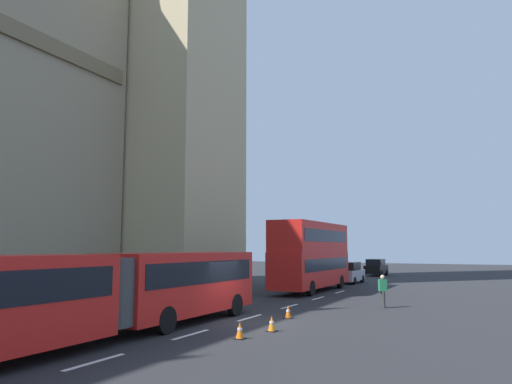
% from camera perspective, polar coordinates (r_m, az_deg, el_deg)
% --- Properties ---
extents(ground_plane, '(160.00, 160.00, 0.00)m').
position_cam_1_polar(ground_plane, '(20.92, -2.10, -15.28)').
color(ground_plane, '#262628').
extents(lane_centre_marking, '(29.80, 0.16, 0.01)m').
position_cam_1_polar(lane_centre_marking, '(21.82, -0.76, -14.92)').
color(lane_centre_marking, silver).
rests_on(lane_centre_marking, ground_plane).
extents(articulated_bus, '(17.53, 2.54, 2.90)m').
position_cam_1_polar(articulated_bus, '(17.05, -18.23, -10.99)').
color(articulated_bus, red).
rests_on(articulated_bus, ground_plane).
extents(double_decker_bus, '(10.35, 2.54, 4.90)m').
position_cam_1_polar(double_decker_bus, '(34.85, 6.71, -7.35)').
color(double_decker_bus, red).
rests_on(double_decker_bus, ground_plane).
extents(sedan_lead, '(4.40, 1.86, 1.85)m').
position_cam_1_polar(sedan_lead, '(43.09, 11.13, -9.53)').
color(sedan_lead, '#B7B7BC').
rests_on(sedan_lead, ground_plane).
extents(sedan_trailing, '(4.40, 1.86, 1.85)m').
position_cam_1_polar(sedan_trailing, '(55.25, 14.30, -8.81)').
color(sedan_trailing, black).
rests_on(sedan_trailing, ground_plane).
extents(traffic_cone_west, '(0.36, 0.36, 0.58)m').
position_cam_1_polar(traffic_cone_west, '(16.92, -1.96, -16.35)').
color(traffic_cone_west, black).
rests_on(traffic_cone_west, ground_plane).
extents(traffic_cone_middle, '(0.36, 0.36, 0.58)m').
position_cam_1_polar(traffic_cone_middle, '(18.36, 1.91, -15.59)').
color(traffic_cone_middle, black).
rests_on(traffic_cone_middle, ground_plane).
extents(traffic_cone_east, '(0.36, 0.36, 0.58)m').
position_cam_1_polar(traffic_cone_east, '(21.64, 3.90, -14.23)').
color(traffic_cone_east, black).
rests_on(traffic_cone_east, ground_plane).
extents(pedestrian_near_cones, '(0.42, 0.47, 1.69)m').
position_cam_1_polar(pedestrian_near_cones, '(26.05, 15.04, -11.35)').
color(pedestrian_near_cones, '#333333').
rests_on(pedestrian_near_cones, ground_plane).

